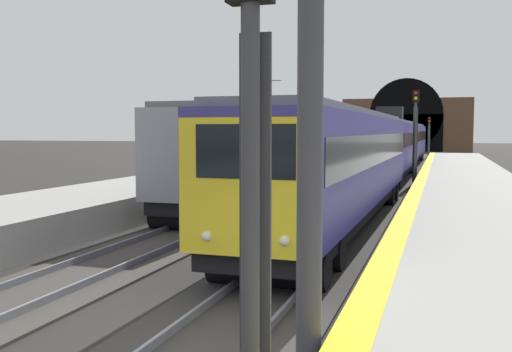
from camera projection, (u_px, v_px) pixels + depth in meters
name	position (u px, v px, depth m)	size (l,w,h in m)	color
platform_right_edge_strip	(365.00, 306.00, 7.62)	(112.00, 0.50, 0.01)	yellow
train_main_approaching	(389.00, 146.00, 38.84)	(59.03, 3.06, 4.85)	navy
train_adjacent_platform	(337.00, 142.00, 45.91)	(58.41, 3.08, 5.12)	gray
railway_signal_near	(251.00, 167.00, 5.00)	(0.39, 0.38, 5.09)	#38383D
railway_signal_mid	(415.00, 130.00, 35.19)	(0.39, 0.38, 5.70)	#38383D
railway_signal_far	(429.00, 134.00, 72.24)	(0.39, 0.38, 4.96)	#4C4C54
tunnel_portal	(406.00, 125.00, 94.79)	(2.68, 20.16, 11.54)	brown
catenary_mast_far	(255.00, 121.00, 49.52)	(0.22, 2.43, 8.01)	#595B60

